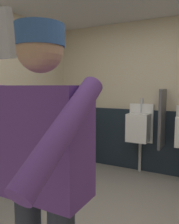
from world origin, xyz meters
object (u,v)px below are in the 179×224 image
Objects in this scene: urinal_left at (139,127)px; trash_bin at (57,151)px; soap_dispenser at (86,98)px; cell_phone at (1,34)px; person at (42,166)px.

urinal_left is 1.43m from trash_bin.
soap_dispenser reaches higher than urinal_left.
cell_phone is at bearing -55.73° from trash_bin.
soap_dispenser is at bearing 75.75° from trash_bin.
soap_dispenser is (-1.68, 3.41, -0.33)m from cell_phone.
soap_dispenser is (-1.07, 0.12, 0.45)m from urinal_left.
urinal_left is 3.44m from cell_phone.
person is 0.79m from cell_phone.
cell_phone is 0.61× the size of soap_dispenser.
person is at bearing -55.29° from trash_bin.
person reaches higher than trash_bin.
person reaches higher than soap_dispenser.
urinal_left reaches higher than trash_bin.
trash_bin is at bearing -155.49° from urinal_left.
person is 2.79m from trash_bin.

